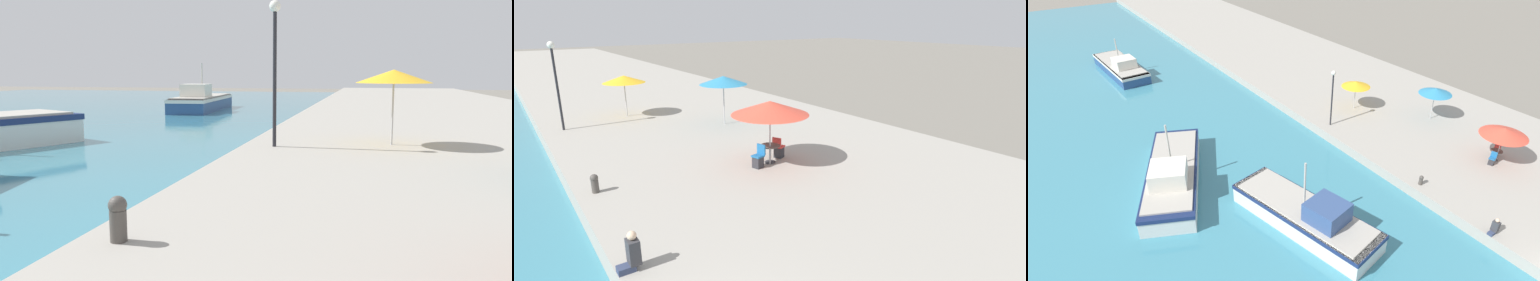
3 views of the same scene
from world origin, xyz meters
The scene contains 13 objects.
quay_promenade centered at (8.00, 37.00, 0.38)m, with size 16.00×90.00×0.76m.
fishing_boat_near centered at (-7.14, 11.10, 0.88)m, with size 4.72×9.60×4.25m.
fishing_boat_mid centered at (-11.96, 19.13, 0.90)m, with size 7.04×10.55×4.35m.
fishing_boat_far centered at (-9.37, 42.04, 0.79)m, with size 3.62×10.42×3.80m.
cafe_umbrella_pink centered at (7.05, 8.38, 3.08)m, with size 3.06×3.06×2.59m.
cafe_umbrella_white centered at (8.66, 15.11, 3.19)m, with size 2.60×2.60×2.67m.
cafe_umbrella_striped centered at (4.75, 20.12, 2.98)m, with size 2.44×2.44×2.44m.
cafe_table centered at (7.16, 8.54, 1.29)m, with size 0.80×0.80×0.74m.
cafe_chair_left centered at (6.47, 8.34, 1.08)m, with size 0.52×0.50×0.91m.
cafe_chair_right centered at (7.82, 8.85, 1.08)m, with size 0.56×0.54×0.91m.
person_at_quay centered at (0.38, 4.42, 1.19)m, with size 0.54×0.36×0.99m.
mooring_bollard centered at (0.65, 9.51, 1.11)m, with size 0.26×0.26×0.65m.
lamppost centered at (1.08, 18.88, 3.85)m, with size 0.36×0.36×4.56m.
Camera 3 is at (-17.83, -2.56, 15.85)m, focal length 28.00 mm.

